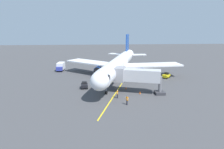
# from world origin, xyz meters

# --- Properties ---
(ground_plane) EXTENTS (220.00, 220.00, 0.00)m
(ground_plane) POSITION_xyz_m (0.00, 0.00, 0.00)
(ground_plane) COLOR #424244
(apron_lead_in_line) EXTENTS (12.18, 38.24, 0.01)m
(apron_lead_in_line) POSITION_xyz_m (-0.26, 6.77, 0.01)
(apron_lead_in_line) COLOR yellow
(apron_lead_in_line) RESTS_ON ground
(airplane) EXTENTS (33.22, 39.41, 11.50)m
(airplane) POSITION_xyz_m (-0.35, 0.50, 4.00)
(airplane) COLOR white
(airplane) RESTS_ON ground
(jet_bridge) EXTENTS (11.40, 5.87, 5.40)m
(jet_bridge) POSITION_xyz_m (-2.10, 12.87, 3.76)
(jet_bridge) COLOR #B7B7BC
(jet_bridge) RESTS_ON ground
(ground_crew_marshaller) EXTENTS (0.46, 0.46, 1.71)m
(ground_crew_marshaller) POSITION_xyz_m (0.30, 19.85, 0.89)
(ground_crew_marshaller) COLOR #23232D
(ground_crew_marshaller) RESTS_ON ground
(ground_crew_wing_walker) EXTENTS (0.29, 0.42, 1.71)m
(ground_crew_wing_walker) POSITION_xyz_m (1.67, 16.22, 0.89)
(ground_crew_wing_walker) COLOR #23232D
(ground_crew_wing_walker) RESTS_ON ground
(tug_near_nose) EXTENTS (1.87, 2.50, 1.50)m
(tug_near_nose) POSITION_xyz_m (-8.49, -10.43, 0.70)
(tug_near_nose) COLOR yellow
(tug_near_nose) RESTS_ON ground
(tug_portside) EXTENTS (1.64, 2.36, 1.50)m
(tug_portside) POSITION_xyz_m (8.59, 8.99, 0.70)
(tug_portside) COLOR black
(tug_portside) RESTS_ON ground
(box_truck_starboard_side) EXTENTS (2.27, 4.73, 2.62)m
(box_truck_starboard_side) POSITION_xyz_m (17.28, -10.77, 1.39)
(box_truck_starboard_side) COLOR #2D3899
(box_truck_starboard_side) RESTS_ON ground
(tug_rear_apron) EXTENTS (2.68, 2.70, 1.50)m
(tug_rear_apron) POSITION_xyz_m (-13.57, 1.23, 0.70)
(tug_rear_apron) COLOR yellow
(tug_rear_apron) RESTS_ON ground
(safety_cone_nose_left) EXTENTS (0.32, 0.32, 0.55)m
(safety_cone_nose_left) POSITION_xyz_m (-0.93, 10.33, 0.28)
(safety_cone_nose_left) COLOR #F2590F
(safety_cone_nose_left) RESTS_ON ground
(safety_cone_nose_right) EXTENTS (0.32, 0.32, 0.55)m
(safety_cone_nose_right) POSITION_xyz_m (-3.40, 13.97, 0.28)
(safety_cone_nose_right) COLOR #F2590F
(safety_cone_nose_right) RESTS_ON ground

